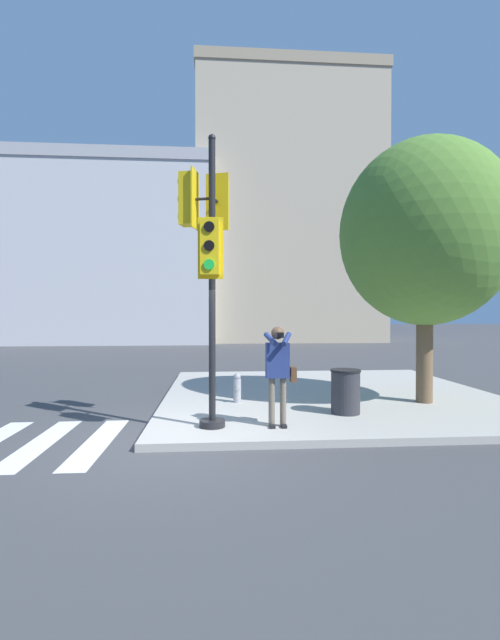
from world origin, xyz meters
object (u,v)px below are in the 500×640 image
(traffic_signal_pole, at_px, (208,244))
(trash_bin, at_px, (346,391))
(person_photographer, at_px, (278,367))
(fire_hydrant, at_px, (237,388))
(street_tree, at_px, (425,233))

(traffic_signal_pole, distance_m, trash_bin, 3.91)
(person_photographer, xyz_separation_m, fire_hydrant, (-0.62, 2.09, -0.72))
(person_photographer, height_order, trash_bin, person_photographer)
(street_tree, height_order, trash_bin, street_tree)
(street_tree, distance_m, trash_bin, 4.00)
(street_tree, relative_size, trash_bin, 6.71)
(person_photographer, relative_size, fire_hydrant, 2.68)
(traffic_signal_pole, xyz_separation_m, fire_hydrant, (0.60, 2.00, -2.85))
(person_photographer, xyz_separation_m, street_tree, (3.52, 1.78, 2.69))
(street_tree, bearing_deg, trash_bin, -156.20)
(traffic_signal_pole, distance_m, person_photographer, 2.45)
(traffic_signal_pole, height_order, street_tree, street_tree)
(fire_hydrant, height_order, trash_bin, trash_bin)
(person_photographer, height_order, fire_hydrant, person_photographer)
(street_tree, bearing_deg, person_photographer, -153.13)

